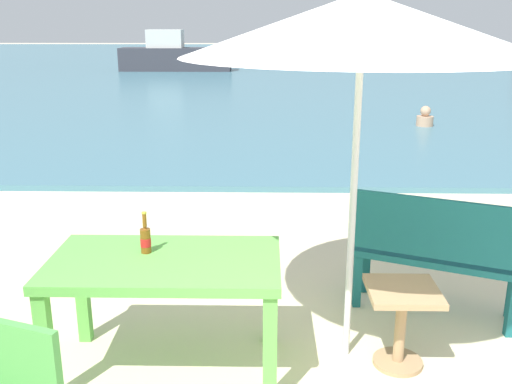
# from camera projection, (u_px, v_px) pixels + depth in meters

# --- Properties ---
(sea_water) EXTENTS (120.00, 50.00, 0.08)m
(sea_water) POSITION_uv_depth(u_px,v_px,m) (275.00, 62.00, 31.44)
(sea_water) COLOR teal
(sea_water) RESTS_ON ground_plane
(picnic_table_green) EXTENTS (1.40, 0.80, 0.76)m
(picnic_table_green) POSITION_uv_depth(u_px,v_px,m) (165.00, 275.00, 3.51)
(picnic_table_green) COLOR #60B24C
(picnic_table_green) RESTS_ON ground_plane
(beer_bottle_amber) EXTENTS (0.07, 0.07, 0.26)m
(beer_bottle_amber) POSITION_uv_depth(u_px,v_px,m) (146.00, 238.00, 3.54)
(beer_bottle_amber) COLOR brown
(beer_bottle_amber) RESTS_ON picnic_table_green
(patio_umbrella) EXTENTS (2.10, 2.10, 2.30)m
(patio_umbrella) POSITION_uv_depth(u_px,v_px,m) (362.00, 25.00, 3.26)
(patio_umbrella) COLOR silver
(patio_umbrella) RESTS_ON ground_plane
(side_table_wood) EXTENTS (0.44, 0.44, 0.54)m
(side_table_wood) POSITION_uv_depth(u_px,v_px,m) (401.00, 315.00, 3.64)
(side_table_wood) COLOR tan
(side_table_wood) RESTS_ON ground_plane
(bench_teal_center) EXTENTS (1.25, 0.80, 0.95)m
(bench_teal_center) POSITION_uv_depth(u_px,v_px,m) (436.00, 249.00, 4.20)
(bench_teal_center) COLOR #196066
(bench_teal_center) RESTS_ON ground_plane
(swimmer_person) EXTENTS (0.34, 0.34, 0.41)m
(swimmer_person) POSITION_uv_depth(u_px,v_px,m) (425.00, 118.00, 11.80)
(swimmer_person) COLOR tan
(swimmer_person) RESTS_ON sea_water
(boat_tanker) EXTENTS (4.79, 1.31, 1.74)m
(boat_tanker) POSITION_uv_depth(u_px,v_px,m) (174.00, 56.00, 25.12)
(boat_tanker) COLOR #38383F
(boat_tanker) RESTS_ON sea_water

